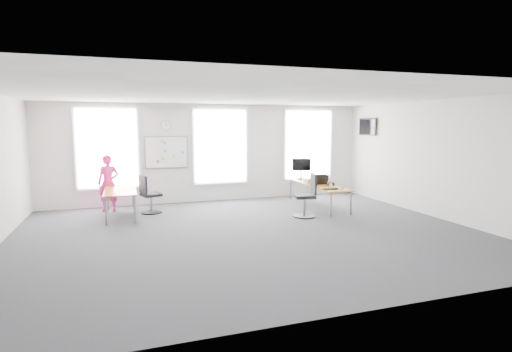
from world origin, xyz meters
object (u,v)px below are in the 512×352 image
object	(u,v)px
person	(108,183)
monitor	(301,167)
chair_right	(307,198)
keyboard	(330,189)
headphones	(331,184)
chair_left	(149,197)
desk_left	(120,192)
desk_right	(318,185)

from	to	relation	value
person	monitor	bearing A→B (deg)	10.06
chair_right	person	size ratio (longest dim) A/B	0.71
keyboard	headphones	xyz separation A→B (m)	(0.28, 0.49, 0.04)
chair_left	headphones	xyz separation A→B (m)	(4.88, -1.08, 0.26)
chair_left	keyboard	distance (m)	4.87
desk_left	chair_right	distance (m)	4.84
chair_left	keyboard	bearing A→B (deg)	-128.16
desk_right	headphones	distance (m)	0.49
keyboard	monitor	bearing A→B (deg)	103.05
desk_left	monitor	xyz separation A→B (m)	(5.44, 0.66, 0.40)
chair_left	monitor	bearing A→B (deg)	-103.10
desk_right	chair_right	distance (m)	1.41
desk_left	chair_left	xyz separation A→B (m)	(0.72, 0.14, -0.20)
chair_left	headphones	world-z (taller)	chair_left
desk_left	monitor	distance (m)	5.49
person	desk_left	bearing A→B (deg)	-57.19
desk_right	monitor	xyz separation A→B (m)	(-0.01, 1.14, 0.43)
chair_left	headphones	distance (m)	5.01
keyboard	monitor	size ratio (longest dim) A/B	0.63
chair_left	monitor	world-z (taller)	monitor
desk_right	person	world-z (taller)	person
desk_right	chair_left	size ratio (longest dim) A/B	2.63
desk_left	person	bearing A→B (deg)	111.56
desk_right	monitor	bearing A→B (deg)	90.73
monitor	desk_left	bearing A→B (deg)	-156.54
desk_right	chair_right	bearing A→B (deg)	-128.93
chair_right	person	distance (m)	5.42
desk_right	headphones	xyz separation A→B (m)	(0.15, -0.45, 0.09)
keyboard	chair_right	bearing A→B (deg)	-152.60
person	keyboard	world-z (taller)	person
monitor	person	bearing A→B (deg)	-164.62
keyboard	monitor	world-z (taller)	monitor
chair_left	headphones	bearing A→B (deg)	-121.78
desk_right	monitor	distance (m)	1.22
headphones	monitor	distance (m)	1.64
chair_right	chair_left	xyz separation A→B (m)	(-3.85, 1.72, -0.04)
desk_left	headphones	distance (m)	5.68
desk_left	monitor	bearing A→B (deg)	6.89
desk_right	person	distance (m)	5.90
person	chair_left	bearing A→B (deg)	-20.45
chair_left	person	bearing A→B (deg)	38.96
person	chair_right	bearing A→B (deg)	-14.48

